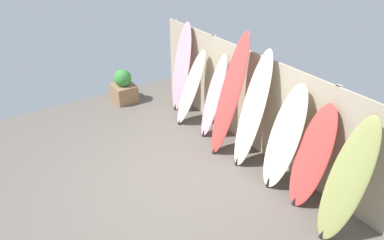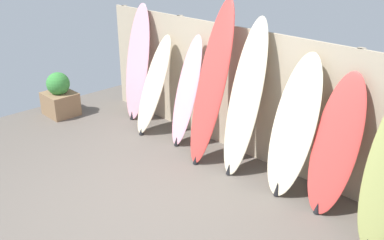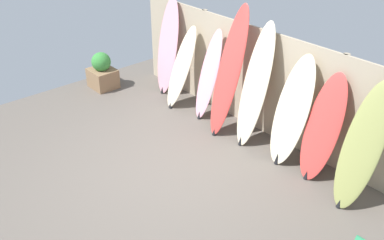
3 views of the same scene
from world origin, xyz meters
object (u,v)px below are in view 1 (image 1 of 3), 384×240
Objects in this scene: surfboard_cream_5 at (284,138)px; surfboard_red_6 at (312,157)px; surfboard_pink_2 at (213,97)px; planter_box at (124,88)px; surfboard_cream_1 at (191,88)px; surfboard_olive_7 at (347,180)px; surfboard_pink_0 at (181,68)px; surfboard_red_3 at (229,96)px; surfboard_cream_4 at (252,111)px.

surfboard_cream_5 is 1.08× the size of surfboard_red_6.
surfboard_pink_2 is 2.12× the size of planter_box.
surfboard_cream_1 is 3.73m from surfboard_olive_7.
surfboard_pink_0 is 4.34m from surfboard_olive_7.
surfboard_pink_2 is 2.53m from planter_box.
surfboard_pink_0 reaches higher than surfboard_cream_5.
surfboard_red_3 reaches higher than surfboard_pink_0.
surfboard_pink_2 reaches higher than planter_box.
surfboard_cream_5 is 2.23× the size of planter_box.
surfboard_cream_5 is at bearing 0.05° from surfboard_cream_4.
surfboard_cream_5 is at bearing -2.01° from surfboard_pink_0.
surfboard_pink_2 is at bearing -179.73° from surfboard_red_6.
surfboard_red_3 is (1.27, -0.04, 0.33)m from surfboard_cream_1.
surfboard_cream_1 is at bearing -178.87° from surfboard_cream_5.
surfboard_pink_0 is at bearing 165.36° from surfboard_cream_1.
planter_box is (-1.05, -0.93, -0.62)m from surfboard_pink_0.
surfboard_pink_2 is 0.95× the size of surfboard_cream_5.
surfboard_pink_2 reaches higher than surfboard_cream_1.
surfboard_cream_5 is 1.20m from surfboard_olive_7.
surfboard_cream_5 is (3.14, -0.11, -0.11)m from surfboard_pink_0.
surfboard_olive_7 is (3.72, -0.03, 0.09)m from surfboard_cream_1.
surfboard_pink_0 reaches higher than surfboard_olive_7.
surfboard_cream_5 is (1.85, -0.02, 0.04)m from surfboard_pink_2.
surfboard_cream_1 is 0.89× the size of surfboard_olive_7.
surfboard_red_6 is 4.82m from planter_box.
surfboard_cream_4 is 1.27× the size of surfboard_red_6.
surfboard_cream_4 is (0.51, 0.09, -0.10)m from surfboard_red_3.
surfboard_cream_1 is 1.32m from surfboard_red_3.
surfboard_olive_7 is (2.45, 0.00, -0.24)m from surfboard_red_3.
surfboard_cream_5 is 0.53m from surfboard_red_6.
surfboard_cream_4 is 3.61m from planter_box.
surfboard_red_6 is at bearing 3.80° from surfboard_red_3.
surfboard_pink_0 is 2.51× the size of planter_box.
surfboard_cream_4 is at bearing 1.58° from surfboard_cream_1.
surfboard_olive_7 is 2.24× the size of planter_box.
surfboard_cream_4 is (1.78, 0.05, 0.24)m from surfboard_cream_1.
surfboard_red_6 is at bearing 3.34° from surfboard_cream_5.
surfboard_red_3 reaches higher than planter_box.
surfboard_olive_7 is at bearing 0.09° from surfboard_red_3.
surfboard_cream_5 is at bearing 176.02° from surfboard_olive_7.
surfboard_cream_1 reaches higher than planter_box.
surfboard_red_6 is 2.07× the size of planter_box.
surfboard_red_6 is at bearing -1.24° from surfboard_pink_0.
surfboard_pink_2 is at bearing 178.06° from surfboard_olive_7.
surfboard_pink_2 is 1.13m from surfboard_cream_4.
surfboard_cream_5 is at bearing -176.66° from surfboard_red_6.
surfboard_pink_2 is 1.02× the size of surfboard_red_6.
surfboard_cream_5 reaches higher than surfboard_cream_1.
surfboard_red_6 is (3.05, 0.08, 0.02)m from surfboard_cream_1.
surfboard_cream_1 is 2.53m from surfboard_cream_5.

